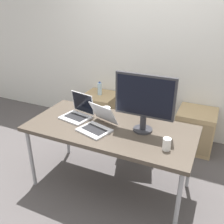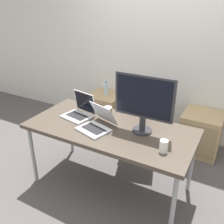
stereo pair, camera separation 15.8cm
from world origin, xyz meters
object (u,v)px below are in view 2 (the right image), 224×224
laptop_left (97,124)px  coffee_cup_white (164,146)px  cabinet_right (201,133)px  water_bottle (106,89)px  coffee_cup_brown (108,111)px  office_chair (141,125)px  cabinet_left (106,111)px  laptop_right (80,112)px  monitor (144,101)px

laptop_left → coffee_cup_white: size_ratio=3.86×
cabinet_right → laptop_left: size_ratio=1.31×
water_bottle → coffee_cup_brown: bearing=-59.0°
office_chair → cabinet_left: bearing=150.4°
coffee_cup_white → water_bottle: bearing=134.7°
cabinet_left → office_chair: bearing=-29.6°
water_bottle → office_chair: bearing=-29.7°
cabinet_left → coffee_cup_white: bearing=-45.3°
water_bottle → laptop_right: laptop_right is taller
water_bottle → laptop_right: (0.32, -1.13, 0.15)m
cabinet_right → cabinet_left: bearing=180.0°
coffee_cup_brown → cabinet_right: bearing=47.9°
office_chair → laptop_right: bearing=-123.2°
laptop_right → monitor: 0.78m
cabinet_left → coffee_cup_brown: 1.25m
coffee_cup_white → cabinet_left: bearing=134.7°
office_chair → coffee_cup_brown: size_ratio=11.21×
cabinet_right → laptop_left: laptop_left is taller
cabinet_left → laptop_left: bearing=-63.5°
laptop_right → coffee_cup_white: size_ratio=3.09×
office_chair → monitor: bearing=-67.7°
office_chair → cabinet_right: office_chair is taller
laptop_right → coffee_cup_brown: bearing=31.1°
office_chair → coffee_cup_brown: bearing=-109.6°
laptop_left → coffee_cup_brown: bearing=99.2°
water_bottle → coffee_cup_brown: (0.58, -0.97, 0.15)m
office_chair → cabinet_left: office_chair is taller
office_chair → laptop_left: size_ratio=2.60×
cabinet_right → coffee_cup_white: bearing=-95.0°
office_chair → coffee_cup_white: bearing=-58.1°
coffee_cup_white → cabinet_right: bearing=85.0°
cabinet_left → monitor: (1.05, -1.12, 0.79)m
water_bottle → coffee_cup_white: coffee_cup_white is taller
cabinet_left → coffee_cup_white: size_ratio=5.05×
office_chair → cabinet_left: (-0.77, 0.44, -0.14)m
cabinet_left → laptop_right: size_ratio=1.63×
coffee_cup_brown → laptop_left: bearing=-80.8°
laptop_left → coffee_cup_brown: (-0.05, 0.30, 0.00)m
office_chair → cabinet_left: size_ratio=1.99×
office_chair → coffee_cup_white: office_chair is taller
office_chair → cabinet_right: size_ratio=1.99×
cabinet_left → laptop_left: 1.51m
cabinet_right → coffee_cup_white: (-0.12, -1.35, 0.52)m
cabinet_right → coffee_cup_brown: bearing=-132.1°
monitor → water_bottle: bearing=133.1°
laptop_right → cabinet_left: bearing=105.9°
water_bottle → coffee_cup_brown: size_ratio=2.13×
cabinet_right → laptop_left: (-0.83, -1.27, 0.52)m
laptop_left → cabinet_right: bearing=56.9°
office_chair → coffee_cup_white: (0.57, -0.92, 0.38)m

